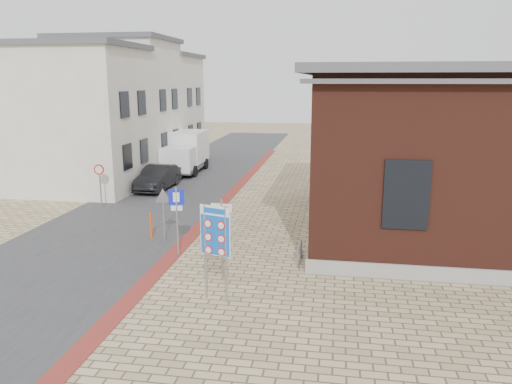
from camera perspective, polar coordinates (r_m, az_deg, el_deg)
The scene contains 16 objects.
ground at distance 16.41m, azimuth -4.99°, elevation -9.89°, with size 120.00×120.00×0.00m, color tan.
road_strip at distance 31.73m, azimuth -7.97°, elevation 1.15°, with size 7.00×60.00×0.02m, color #38383A.
curb_strip at distance 26.11m, azimuth -3.86°, elevation -1.24°, with size 0.60×40.00×0.02m, color maroon.
brick_building at distance 22.44m, azimuth 22.62°, elevation 4.54°, with size 13.00×13.00×6.80m.
townhouse_near at distance 30.58m, azimuth -19.89°, elevation 7.96°, with size 7.40×6.40×8.30m.
townhouse_mid at distance 35.92m, azimuth -15.28°, elevation 9.50°, with size 7.40×6.40×9.10m.
townhouse_far at distance 41.47m, azimuth -11.80°, elevation 9.49°, with size 7.40×6.40×8.30m.
bike_rack at distance 17.95m, azimuth 5.05°, elevation -6.98°, with size 0.08×1.80×0.60m.
sedan at distance 29.76m, azimuth -11.17°, elevation 1.63°, with size 1.49×4.27×1.41m, color black.
box_truck at distance 34.93m, azimuth -8.00°, elevation 4.57°, with size 2.39×5.36×2.77m.
border_sign at distance 14.23m, azimuth -4.67°, elevation -4.69°, with size 0.94×0.33×2.85m.
essen_sign at distance 16.04m, azimuth -3.93°, elevation -3.80°, with size 0.70×0.11×2.61m.
parking_sign at distance 18.17m, azimuth -9.05°, elevation -1.96°, with size 0.56×0.16×2.55m.
yield_sign at distance 19.92m, azimuth -10.56°, elevation -1.19°, with size 0.74×0.23×2.11m.
speed_sign at distance 25.90m, azimuth -17.42°, elevation 1.41°, with size 0.53×0.07×2.23m.
bollard at distance 20.65m, azimuth -11.90°, elevation -3.78°, with size 0.10×0.10×1.06m, color #F14A0C.
Camera 1 is at (3.83, -14.67, 6.28)m, focal length 35.00 mm.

